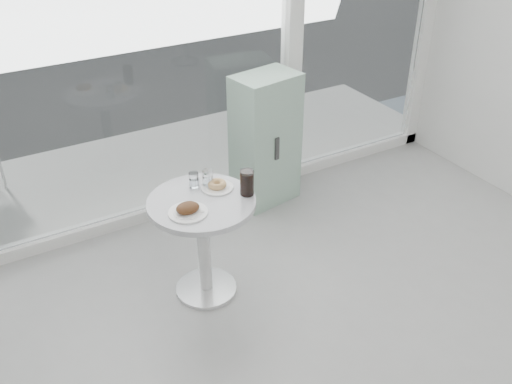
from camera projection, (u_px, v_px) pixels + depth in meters
storefront at (202, 7)px, 4.30m from camera, size 5.00×0.14×3.00m
main_table at (203, 228)px, 3.85m from camera, size 0.72×0.72×0.77m
patio_deck at (169, 162)px, 5.74m from camera, size 5.60×1.60×0.05m
mint_cabinet at (265, 140)px, 4.91m from camera, size 0.59×0.45×1.17m
plate_fritter at (188, 209)px, 3.60m from camera, size 0.25×0.25×0.07m
plate_donut at (217, 186)px, 3.86m from camera, size 0.22×0.22×0.05m
water_tumbler_a at (194, 181)px, 3.85m from camera, size 0.07×0.07×0.11m
water_tumbler_b at (208, 179)px, 3.87m from camera, size 0.07×0.07×0.12m
cola_glass at (247, 183)px, 3.76m from camera, size 0.09×0.09×0.18m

